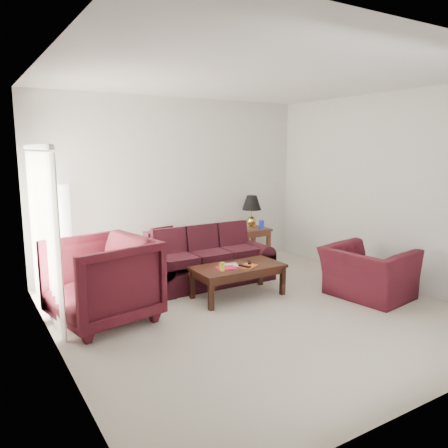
{
  "coord_description": "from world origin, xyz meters",
  "views": [
    {
      "loc": [
        -3.27,
        -4.51,
        2.16
      ],
      "look_at": [
        0.0,
        0.85,
        1.05
      ],
      "focal_mm": 35.0,
      "sensor_mm": 36.0,
      "label": 1
    }
  ],
  "objects_px": {
    "armchair_right": "(368,273)",
    "coffee_table": "(238,281)",
    "floor_lamp": "(64,238)",
    "armchair_left": "(101,281)",
    "sofa": "(207,257)",
    "end_table": "(250,245)"
  },
  "relations": [
    {
      "from": "sofa",
      "to": "armchair_right",
      "type": "bearing_deg",
      "value": -45.46
    },
    {
      "from": "sofa",
      "to": "floor_lamp",
      "type": "height_order",
      "value": "floor_lamp"
    },
    {
      "from": "floor_lamp",
      "to": "coffee_table",
      "type": "height_order",
      "value": "floor_lamp"
    },
    {
      "from": "coffee_table",
      "to": "end_table",
      "type": "bearing_deg",
      "value": 51.73
    },
    {
      "from": "coffee_table",
      "to": "floor_lamp",
      "type": "bearing_deg",
      "value": 144.16
    },
    {
      "from": "floor_lamp",
      "to": "end_table",
      "type": "bearing_deg",
      "value": -1.05
    },
    {
      "from": "sofa",
      "to": "end_table",
      "type": "bearing_deg",
      "value": 30.62
    },
    {
      "from": "floor_lamp",
      "to": "armchair_left",
      "type": "xyz_separation_m",
      "value": [
        0.12,
        -1.5,
        -0.29
      ]
    },
    {
      "from": "armchair_left",
      "to": "sofa",
      "type": "bearing_deg",
      "value": 99.04
    },
    {
      "from": "floor_lamp",
      "to": "armchair_left",
      "type": "height_order",
      "value": "floor_lamp"
    },
    {
      "from": "sofa",
      "to": "floor_lamp",
      "type": "relative_size",
      "value": 1.28
    },
    {
      "from": "armchair_right",
      "to": "armchair_left",
      "type": "bearing_deg",
      "value": 64.45
    },
    {
      "from": "coffee_table",
      "to": "armchair_right",
      "type": "bearing_deg",
      "value": -30.57
    },
    {
      "from": "sofa",
      "to": "end_table",
      "type": "height_order",
      "value": "sofa"
    },
    {
      "from": "sofa",
      "to": "armchair_left",
      "type": "height_order",
      "value": "armchair_left"
    },
    {
      "from": "end_table",
      "to": "armchair_left",
      "type": "distance_m",
      "value": 3.55
    },
    {
      "from": "floor_lamp",
      "to": "armchair_left",
      "type": "relative_size",
      "value": 1.4
    },
    {
      "from": "sofa",
      "to": "floor_lamp",
      "type": "bearing_deg",
      "value": 160.0
    },
    {
      "from": "armchair_right",
      "to": "coffee_table",
      "type": "bearing_deg",
      "value": 49.39
    },
    {
      "from": "armchair_left",
      "to": "coffee_table",
      "type": "bearing_deg",
      "value": 76.1
    },
    {
      "from": "sofa",
      "to": "end_table",
      "type": "distance_m",
      "value": 1.54
    },
    {
      "from": "armchair_left",
      "to": "armchair_right",
      "type": "relative_size",
      "value": 1.04
    }
  ]
}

